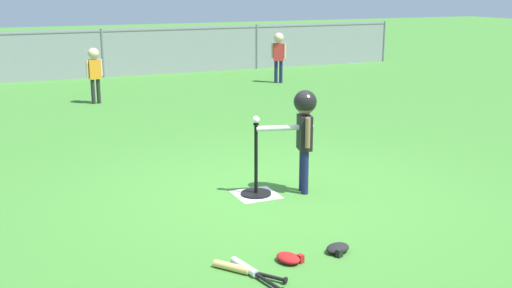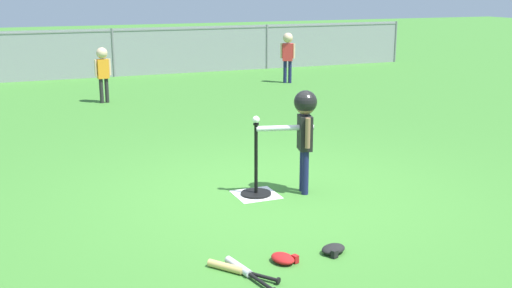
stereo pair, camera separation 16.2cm
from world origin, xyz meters
The scene contains 12 objects.
ground_plane centered at (0.00, 0.00, 0.00)m, with size 60.00×60.00×0.00m, color #3D7A2D.
home_plate centered at (-0.16, 0.08, 0.00)m, with size 0.44×0.44×0.01m, color white.
batting_tee centered at (-0.16, 0.08, 0.13)m, with size 0.32×0.32×0.77m.
baseball_on_tee centered at (-0.16, 0.08, 0.81)m, with size 0.07×0.07×0.07m, color white.
batter_child centered at (0.33, -0.04, 0.78)m, with size 0.62×0.31×1.09m.
fielder_deep_left centered at (-0.77, 6.07, 0.66)m, with size 0.30×0.20×1.03m.
fielder_deep_right centered at (3.44, 7.01, 0.72)m, with size 0.30×0.22×1.12m.
spare_bat_silver centered at (-0.95, -1.59, 0.03)m, with size 0.18×0.64×0.06m.
spare_bat_wood centered at (-1.02, -1.54, 0.03)m, with size 0.42×0.53×0.06m.
glove_by_plate centered at (-0.59, -1.53, 0.04)m, with size 0.22×0.25×0.07m.
glove_near_bats centered at (-0.13, -1.52, 0.04)m, with size 0.26×0.23×0.07m.
outfield_fence centered at (0.00, 9.48, 0.62)m, with size 16.06×0.06×1.15m.
Camera 2 is at (-2.52, -5.67, 2.13)m, focal length 43.83 mm.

